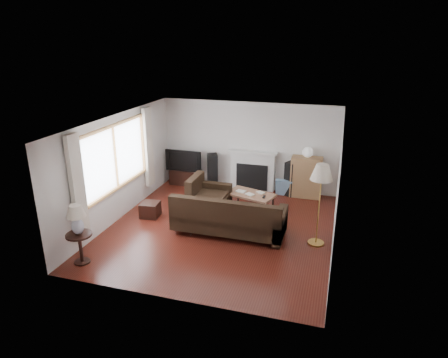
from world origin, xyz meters
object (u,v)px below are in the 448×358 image
(sectional_sofa, at_px, (229,216))
(tv_stand, at_px, (185,177))
(bookshelf, at_px, (306,177))
(floor_lamp, at_px, (319,205))
(side_table, at_px, (81,248))
(coffee_table, at_px, (250,202))

(sectional_sofa, bearing_deg, tv_stand, 128.25)
(bookshelf, distance_m, floor_lamp, 2.70)
(sectional_sofa, bearing_deg, bookshelf, 62.58)
(tv_stand, relative_size, sectional_sofa, 0.33)
(bookshelf, bearing_deg, side_table, -128.99)
(floor_lamp, bearing_deg, bookshelf, 100.88)
(sectional_sofa, xyz_separation_m, side_table, (-2.41, -2.00, -0.12))
(bookshelf, bearing_deg, floor_lamp, -79.12)
(sectional_sofa, distance_m, floor_lamp, 1.96)
(tv_stand, relative_size, bookshelf, 0.79)
(coffee_table, bearing_deg, bookshelf, 64.10)
(bookshelf, xyz_separation_m, side_table, (-3.81, -4.71, -0.25))
(coffee_table, bearing_deg, tv_stand, 167.07)
(coffee_table, relative_size, floor_lamp, 0.66)
(floor_lamp, height_order, side_table, floor_lamp)
(side_table, bearing_deg, tv_stand, 86.40)
(coffee_table, relative_size, side_table, 1.90)
(floor_lamp, distance_m, side_table, 4.83)
(sectional_sofa, height_order, floor_lamp, floor_lamp)
(coffee_table, distance_m, floor_lamp, 2.27)
(bookshelf, xyz_separation_m, floor_lamp, (0.51, -2.63, 0.32))
(sectional_sofa, distance_m, side_table, 3.13)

